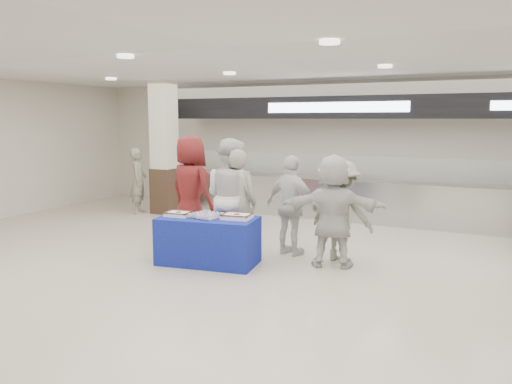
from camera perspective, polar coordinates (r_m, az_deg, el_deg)
The scene contains 14 objects.
ground at distance 6.98m, azimuth -4.17°, elevation -10.89°, with size 14.00×14.00×0.00m, color beige.
serving_line at distance 11.62m, azimuth 9.38°, elevation 2.62°, with size 8.70×0.85×2.80m.
column_left at distance 12.34m, azimuth -10.43°, elevation 4.66°, with size 0.55×0.55×3.20m.
display_table at distance 8.02m, azimuth -5.49°, elevation -5.55°, with size 1.55×0.78×0.75m, color #152695.
sheet_cake_left at distance 8.12m, azimuth -8.86°, elevation -2.43°, with size 0.42×0.35×0.09m.
sheet_cake_right at distance 7.81m, azimuth -2.19°, elevation -2.74°, with size 0.49×0.40×0.09m.
cupcake_tray at distance 7.94m, azimuth -5.76°, elevation -2.67°, with size 0.50×0.41×0.07m.
civilian_maroon at distance 9.29m, azimuth -7.46°, elevation 0.24°, with size 0.98×0.64×2.00m, color maroon.
soldier_a at distance 8.36m, azimuth -2.10°, elevation -1.22°, with size 0.66×0.43×1.82m, color gray.
chef_tall at distance 8.47m, azimuth -2.94°, elevation -0.54°, with size 0.96×0.75×1.98m, color silver.
chef_short at distance 8.44m, azimuth 4.07°, elevation -1.55°, with size 0.99×0.41×1.70m, color silver.
soldier_b at distance 8.19m, azimuth 9.77°, elevation -2.17°, with size 1.06×0.61×1.64m, color gray.
civilian_white at distance 7.82m, azimuth 8.79°, elevation -2.15°, with size 1.64×0.52×1.77m, color silver.
soldier_bg at distance 12.50m, azimuth -13.28°, elevation 1.26°, with size 0.58×0.38×1.60m, color gray.
Camera 1 is at (3.36, -5.67, 2.30)m, focal length 35.00 mm.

